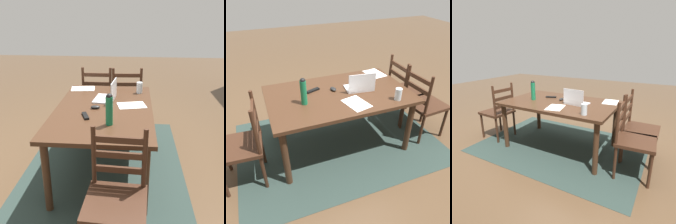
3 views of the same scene
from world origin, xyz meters
The scene contains 13 objects.
ground_plane centered at (0.00, 0.00, 0.00)m, with size 14.00×14.00×0.00m, color brown.
area_rug centered at (0.00, 0.00, 0.00)m, with size 2.52×1.77×0.01m, color #283833.
dining_table centered at (0.00, 0.00, 0.65)m, with size 1.63×1.02×0.73m.
chair_right_far centered at (1.10, 0.21, 0.46)m, with size 0.46×0.46×0.95m.
chair_left_near centered at (-1.10, -0.20, 0.46)m, with size 0.44×0.44×0.95m.
chair_left_far centered at (-1.10, 0.21, 0.46)m, with size 0.47×0.47×0.95m.
laptop centered at (-0.26, 0.02, 0.79)m, with size 0.34×0.25×0.23m.
water_bottle centered at (0.43, 0.10, 0.89)m, with size 0.07×0.07×0.30m.
drinking_glass centered at (-0.55, 0.38, 0.80)m, with size 0.07×0.07×0.13m, color silver.
computer_mouse centered at (0.03, -0.09, 0.75)m, with size 0.06×0.10×0.03m, color black.
tv_remote centered at (0.26, -0.15, 0.74)m, with size 0.04×0.17×0.02m, color black.
paper_stack_left centered at (-0.66, -0.34, 0.74)m, with size 0.21×0.30×0.00m, color white.
paper_stack_right centered at (-0.09, 0.29, 0.74)m, with size 0.21×0.30×0.00m, color white.
Camera 2 is at (0.86, 2.19, 1.98)m, focal length 36.88 mm.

